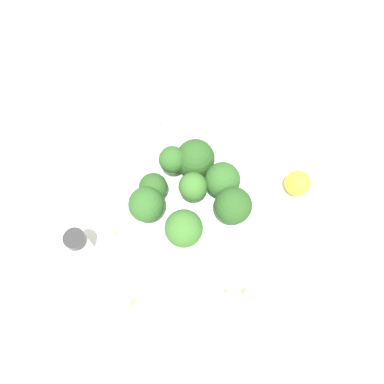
{
  "coord_description": "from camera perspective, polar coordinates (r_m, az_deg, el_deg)",
  "views": [
    {
      "loc": [
        -0.22,
        -0.04,
        0.56
      ],
      "look_at": [
        0.0,
        0.0,
        0.07
      ],
      "focal_mm": 35.0,
      "sensor_mm": 36.0,
      "label": 1
    }
  ],
  "objects": [
    {
      "name": "ground_plane",
      "position": [
        0.61,
        0.0,
        -2.83
      ],
      "size": [
        3.0,
        3.0,
        0.0
      ],
      "primitive_type": "plane",
      "color": "silver"
    },
    {
      "name": "bowl",
      "position": [
        0.59,
        0.0,
        -2.13
      ],
      "size": [
        0.2,
        0.2,
        0.04
      ],
      "primitive_type": "cylinder",
      "color": "silver",
      "rests_on": "ground_plane"
    },
    {
      "name": "broccoli_floret_0",
      "position": [
        0.54,
        -0.1,
        0.77
      ],
      "size": [
        0.04,
        0.04,
        0.06
      ],
      "color": "#84AD66",
      "rests_on": "bowl"
    },
    {
      "name": "broccoli_floret_1",
      "position": [
        0.54,
        -6.96,
        -1.93
      ],
      "size": [
        0.05,
        0.05,
        0.06
      ],
      "color": "#7A9E5B",
      "rests_on": "bowl"
    },
    {
      "name": "broccoli_floret_2",
      "position": [
        0.53,
        6.25,
        -2.12
      ],
      "size": [
        0.05,
        0.05,
        0.07
      ],
      "color": "#8EB770",
      "rests_on": "bowl"
    },
    {
      "name": "broccoli_floret_3",
      "position": [
        0.55,
        4.67,
        1.83
      ],
      "size": [
        0.05,
        0.05,
        0.06
      ],
      "color": "#84AD66",
      "rests_on": "bowl"
    },
    {
      "name": "broccoli_floret_4",
      "position": [
        0.51,
        -1.6,
        -5.55
      ],
      "size": [
        0.05,
        0.05,
        0.07
      ],
      "color": "#8EB770",
      "rests_on": "bowl"
    },
    {
      "name": "broccoli_floret_5",
      "position": [
        0.55,
        -5.93,
        0.69
      ],
      "size": [
        0.04,
        0.04,
        0.05
      ],
      "color": "#8EB770",
      "rests_on": "bowl"
    },
    {
      "name": "broccoli_floret_6",
      "position": [
        0.57,
        0.5,
        5.12
      ],
      "size": [
        0.06,
        0.06,
        0.06
      ],
      "color": "#8EB770",
      "rests_on": "bowl"
    },
    {
      "name": "broccoli_floret_7",
      "position": [
        0.56,
        -3.02,
        4.88
      ],
      "size": [
        0.04,
        0.04,
        0.06
      ],
      "color": "#7A9E5B",
      "rests_on": "bowl"
    },
    {
      "name": "pepper_shaker",
      "position": [
        0.58,
        -16.74,
        -7.62
      ],
      "size": [
        0.03,
        0.03,
        0.07
      ],
      "color": "silver",
      "rests_on": "ground_plane"
    },
    {
      "name": "lemon_wedge",
      "position": [
        0.63,
        15.81,
        1.32
      ],
      "size": [
        0.04,
        0.04,
        0.04
      ],
      "primitive_type": "sphere",
      "color": "yellow",
      "rests_on": "ground_plane"
    },
    {
      "name": "almond_crumb_0",
      "position": [
        0.68,
        -4.97,
        10.34
      ],
      "size": [
        0.01,
        0.01,
        0.01
      ],
      "primitive_type": "cube",
      "rotation": [
        0.0,
        0.0,
        4.28
      ],
      "color": "tan",
      "rests_on": "ground_plane"
    },
    {
      "name": "almond_crumb_1",
      "position": [
        0.57,
        5.15,
        -14.7
      ],
      "size": [
        0.01,
        0.01,
        0.01
      ],
      "primitive_type": "cube",
      "rotation": [
        0.0,
        0.0,
        4.58
      ],
      "color": "olive",
      "rests_on": "ground_plane"
    },
    {
      "name": "almond_crumb_2",
      "position": [
        0.57,
        7.85,
        -14.68
      ],
      "size": [
        0.01,
        0.01,
        0.01
      ],
      "primitive_type": "cube",
      "rotation": [
        0.0,
        0.0,
        2.65
      ],
      "color": "olive",
      "rests_on": "ground_plane"
    },
    {
      "name": "almond_crumb_3",
      "position": [
        0.57,
        -9.11,
        -16.3
      ],
      "size": [
        0.01,
        0.01,
        0.01
      ],
      "primitive_type": "cube",
      "rotation": [
        0.0,
        0.0,
        5.88
      ],
      "color": "#AD7F4C",
      "rests_on": "ground_plane"
    },
    {
      "name": "almond_crumb_4",
      "position": [
        0.6,
        -11.55,
        -6.17
      ],
      "size": [
        0.01,
        0.01,
        0.01
      ],
      "primitive_type": "cube",
      "rotation": [
        0.0,
        0.0,
        0.61
      ],
      "color": "#AD7F4C",
      "rests_on": "ground_plane"
    }
  ]
}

